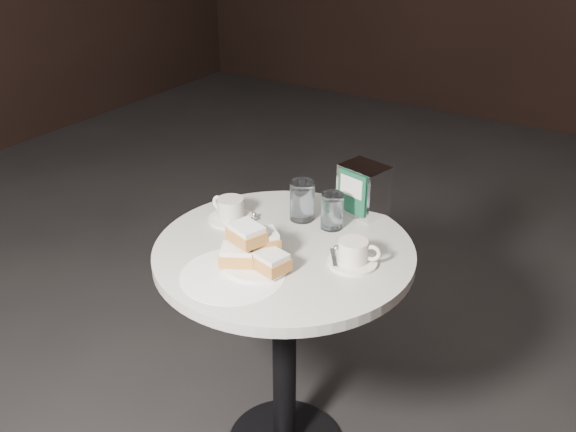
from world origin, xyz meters
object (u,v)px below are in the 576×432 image
at_px(beignet_plate, 254,252).
at_px(water_glass_left, 302,201).
at_px(water_glass_right, 332,211).
at_px(cafe_table, 284,308).
at_px(coffee_cup_right, 353,254).
at_px(coffee_cup_left, 230,211).
at_px(napkin_dispenser, 363,189).

distance_m(beignet_plate, water_glass_left, 0.29).
height_order(beignet_plate, water_glass_right, beignet_plate).
relative_size(cafe_table, coffee_cup_right, 4.56).
bearing_deg(beignet_plate, water_glass_right, 77.47).
distance_m(coffee_cup_left, napkin_dispenser, 0.39).
bearing_deg(water_glass_right, napkin_dispenser, 76.83).
bearing_deg(beignet_plate, cafe_table, 84.81).
distance_m(coffee_cup_left, coffee_cup_right, 0.41).
relative_size(water_glass_left, napkin_dispenser, 0.79).
relative_size(beignet_plate, coffee_cup_left, 1.41).
xyz_separation_m(beignet_plate, coffee_cup_right, (0.20, 0.14, -0.01)).
bearing_deg(napkin_dispenser, water_glass_left, -121.13).
bearing_deg(water_glass_left, coffee_cup_right, -30.35).
relative_size(coffee_cup_left, water_glass_left, 1.25).
bearing_deg(water_glass_left, water_glass_right, 0.64).
height_order(cafe_table, napkin_dispenser, napkin_dispenser).
bearing_deg(coffee_cup_left, beignet_plate, -31.76).
relative_size(water_glass_right, napkin_dispenser, 0.70).
bearing_deg(napkin_dispenser, cafe_table, -92.40).
distance_m(coffee_cup_left, water_glass_right, 0.29).
distance_m(water_glass_left, napkin_dispenser, 0.18).
height_order(beignet_plate, coffee_cup_left, beignet_plate).
height_order(coffee_cup_left, napkin_dispenser, napkin_dispenser).
bearing_deg(water_glass_right, coffee_cup_left, -156.16).
distance_m(beignet_plate, water_glass_right, 0.29).
bearing_deg(water_glass_left, beignet_plate, -83.16).
height_order(water_glass_left, napkin_dispenser, napkin_dispenser).
distance_m(cafe_table, water_glass_left, 0.31).
xyz_separation_m(water_glass_left, napkin_dispenser, (0.13, 0.13, 0.02)).
bearing_deg(cafe_table, napkin_dispenser, 74.34).
relative_size(coffee_cup_right, napkin_dispenser, 1.11).
distance_m(coffee_cup_right, water_glass_right, 0.20).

